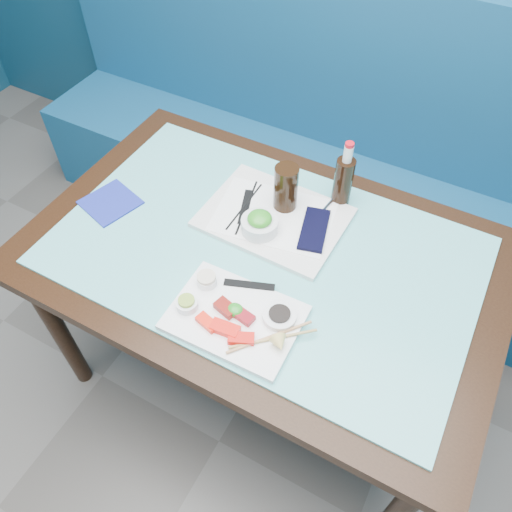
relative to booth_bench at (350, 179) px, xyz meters
The scene contains 34 objects.
booth_bench is the anchor object (origin of this frame).
dining_table 0.89m from the booth_bench, 90.00° to the right, with size 1.40×0.90×0.75m.
glass_top 0.92m from the booth_bench, 90.00° to the right, with size 1.22×0.76×0.01m, color #5CB9B8.
sashimi_plate 1.16m from the booth_bench, 87.56° to the right, with size 0.34×0.24×0.02m, color white.
salmon_left 1.21m from the booth_bench, 90.18° to the right, with size 0.06×0.03×0.02m, color #FF1E0A.
salmon_mid 1.21m from the booth_bench, 87.66° to the right, with size 0.07×0.04×0.02m, color red.
salmon_right 1.22m from the booth_bench, 85.18° to the right, with size 0.07×0.03×0.02m, color red.
tuna_left 1.16m from the booth_bench, 89.13° to the right, with size 0.06×0.04×0.02m, color maroon.
tuna_right 1.16m from the booth_bench, 86.23° to the right, with size 0.05×0.03×0.02m, color maroon.
seaweed_garnish 1.16m from the booth_bench, 87.80° to the right, with size 0.05×0.04×0.02m, color #248C20.
ramekin_wasabi 1.20m from the booth_bench, 94.00° to the right, with size 0.06×0.06×0.02m, color white.
wasabi_fill 1.21m from the booth_bench, 94.00° to the right, with size 0.04×0.04×0.01m, color #81A635.
ramekin_ginger 1.12m from the booth_bench, 94.07° to the right, with size 0.05×0.05×0.02m, color white.
ginger_fill 1.12m from the booth_bench, 94.07° to the right, with size 0.05×0.05×0.01m, color beige.
soy_dish 1.13m from the booth_bench, 81.70° to the right, with size 0.09×0.09×0.02m, color white.
soy_fill 1.13m from the booth_bench, 81.70° to the right, with size 0.06×0.06×0.01m, color black.
lemon_wedge 1.21m from the booth_bench, 80.29° to the right, with size 0.04×0.04×0.04m, color #F4D773.
chopstick_sleeve 1.06m from the booth_bench, 88.17° to the right, with size 0.14×0.02×0.00m, color black.
wooden_chopstick_a 1.19m from the booth_bench, 81.93° to the right, with size 0.01×0.01×0.23m, color tan.
wooden_chopstick_b 1.19m from the booth_bench, 81.42° to the right, with size 0.01×0.01×0.23m, color tan.
serving_tray 0.82m from the booth_bench, 92.44° to the right, with size 0.43×0.32×0.02m, color silver.
paper_placemat 0.82m from the booth_bench, 92.44° to the right, with size 0.35×0.25×0.00m, color white.
seaweed_bowl 0.90m from the booth_bench, 92.93° to the right, with size 0.11×0.11×0.04m, color silver.
seaweed_salad 0.91m from the booth_bench, 92.93° to the right, with size 0.07×0.07×0.04m, color #2E9221.
cola_glass 0.81m from the booth_bench, 91.77° to the right, with size 0.07×0.07×0.15m, color black.
navy_pouch 0.83m from the booth_bench, 81.67° to the right, with size 0.07×0.17×0.01m, color black.
fork 0.74m from the booth_bench, 80.82° to the right, with size 0.01×0.01×0.09m, color white.
black_chopstick_a 0.84m from the booth_bench, 100.13° to the right, with size 0.01×0.01×0.23m, color black.
black_chopstick_b 0.84m from the booth_bench, 99.51° to the right, with size 0.01×0.01×0.24m, color black.
tray_sleeve 0.84m from the booth_bench, 99.82° to the right, with size 0.03×0.15×0.00m, color black.
cola_bottle_body 0.73m from the booth_bench, 77.62° to the right, with size 0.06×0.06×0.17m, color black.
cola_bottle_neck 0.80m from the booth_bench, 77.62° to the right, with size 0.03×0.03×0.05m, color white.
cola_bottle_cap 0.83m from the booth_bench, 77.62° to the right, with size 0.03×0.03×0.01m, color red.
blue_napkin 1.11m from the booth_bench, 120.12° to the right, with size 0.16×0.16×0.01m, color navy.
Camera 1 is at (0.43, 0.60, 1.88)m, focal length 35.00 mm.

